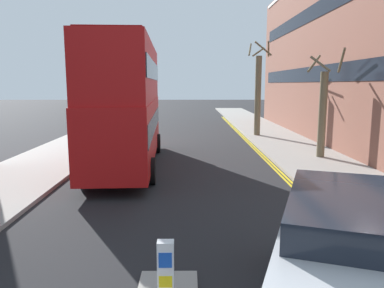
% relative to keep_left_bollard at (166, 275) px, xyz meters
% --- Properties ---
extents(sidewalk_right, '(4.00, 80.00, 0.14)m').
position_rel_keep_left_bollard_xyz_m(sidewalk_right, '(6.50, 11.47, -0.54)').
color(sidewalk_right, '#9E9991').
rests_on(sidewalk_right, ground).
extents(sidewalk_left, '(4.00, 80.00, 0.14)m').
position_rel_keep_left_bollard_xyz_m(sidewalk_left, '(-6.50, 11.47, -0.54)').
color(sidewalk_left, '#9E9991').
rests_on(sidewalk_left, ground).
extents(kerb_line_outer, '(0.10, 56.00, 0.01)m').
position_rel_keep_left_bollard_xyz_m(kerb_line_outer, '(4.40, 9.47, -0.60)').
color(kerb_line_outer, yellow).
rests_on(kerb_line_outer, ground).
extents(kerb_line_inner, '(0.10, 56.00, 0.01)m').
position_rel_keep_left_bollard_xyz_m(kerb_line_inner, '(4.24, 9.47, -0.60)').
color(kerb_line_inner, yellow).
rests_on(kerb_line_inner, ground).
extents(keep_left_bollard, '(0.36, 0.28, 1.11)m').
position_rel_keep_left_bollard_xyz_m(keep_left_bollard, '(0.00, 0.00, 0.00)').
color(keep_left_bollard, silver).
rests_on(keep_left_bollard, traffic_island).
extents(double_decker_bus_away, '(3.16, 10.91, 5.64)m').
position_rel_keep_left_bollard_xyz_m(double_decker_bus_away, '(-2.44, 11.26, 2.42)').
color(double_decker_bus_away, red).
rests_on(double_decker_bus_away, ground).
extents(taxi_minivan, '(3.38, 5.16, 2.12)m').
position_rel_keep_left_bollard_xyz_m(taxi_minivan, '(2.73, -0.64, 0.46)').
color(taxi_minivan, silver).
rests_on(taxi_minivan, ground).
extents(street_tree_near, '(1.84, 1.81, 5.33)m').
position_rel_keep_left_bollard_xyz_m(street_tree_near, '(7.08, 12.67, 1.89)').
color(street_tree_near, '#6B6047').
rests_on(street_tree_near, sidewalk_right).
extents(street_tree_mid, '(1.67, 1.65, 6.54)m').
position_rel_keep_left_bollard_xyz_m(street_tree_mid, '(5.34, 20.88, 2.56)').
color(street_tree_mid, '#6B6047').
rests_on(street_tree_mid, sidewalk_right).
extents(townhouse_terrace_right, '(10.08, 28.00, 11.64)m').
position_rel_keep_left_bollard_xyz_m(townhouse_terrace_right, '(13.50, 20.06, 5.21)').
color(townhouse_terrace_right, brown).
rests_on(townhouse_terrace_right, ground).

